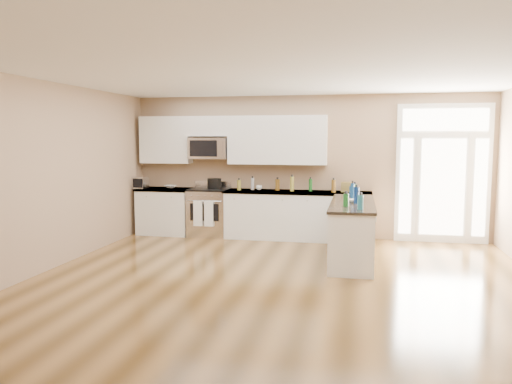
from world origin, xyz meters
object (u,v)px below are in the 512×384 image
kitchen_range (209,212)px  stockpot (214,183)px  toaster_oven (140,183)px  peninsula_cabinet (352,233)px

kitchen_range → stockpot: size_ratio=3.79×
stockpot → toaster_oven: (-1.51, -0.21, 0.00)m
peninsula_cabinet → stockpot: bearing=151.0°
peninsula_cabinet → toaster_oven: (-4.28, 1.32, 0.63)m
peninsula_cabinet → kitchen_range: size_ratio=2.15×
kitchen_range → toaster_oven: bearing=-174.9°
kitchen_range → toaster_oven: (-1.42, -0.13, 0.58)m
stockpot → toaster_oven: bearing=-172.0°
peninsula_cabinet → stockpot: (-2.77, 1.53, 0.62)m
peninsula_cabinet → stockpot: 3.22m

